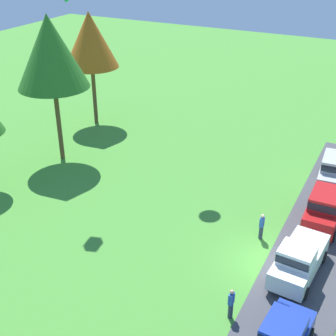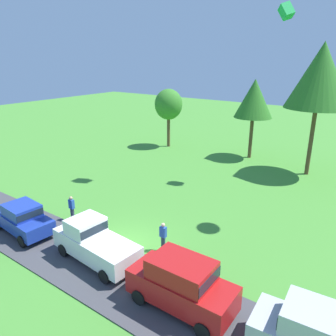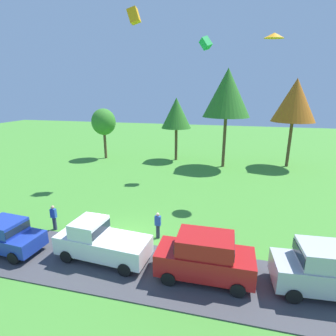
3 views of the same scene
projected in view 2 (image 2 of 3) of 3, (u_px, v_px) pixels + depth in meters
ground_plane at (127, 246)px, 18.48m from camera, size 120.00×120.00×0.00m
pavement_strip at (97, 266)px, 16.73m from camera, size 36.00×4.40×0.06m
car_sedan_near_entrance at (22, 217)px, 19.56m from camera, size 4.52×2.22×1.84m
car_pickup_mid_row at (94, 241)px, 16.95m from camera, size 5.13×2.35×2.14m
car_suv_by_flagpole at (181, 282)px, 13.59m from camera, size 4.61×2.06×2.28m
person_watching_sky at (163, 237)px, 17.79m from camera, size 0.36×0.24×1.71m
person_on_lawn at (72, 208)px, 21.10m from camera, size 0.36×0.24×1.71m
tree_center_back at (169, 105)px, 37.29m from camera, size 3.16×3.16×6.67m
tree_far_left at (254, 99)px, 32.65m from camera, size 3.82×3.82×8.07m
tree_far_right at (320, 76)px, 26.98m from camera, size 5.37×5.37×11.33m
kite_box_trailing_tail at (286, 11)px, 23.87m from camera, size 1.40×1.17×1.39m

